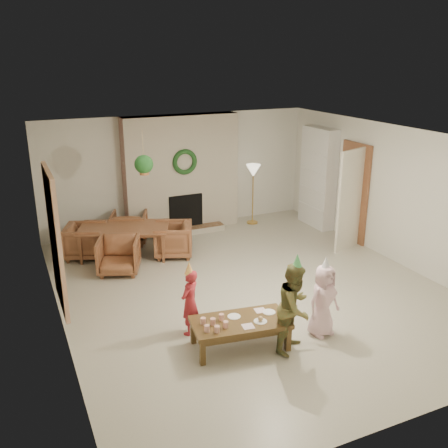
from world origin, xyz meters
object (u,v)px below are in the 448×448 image
dining_chair_left (85,241)px  child_red (190,302)px  child_pink (323,300)px  dining_chair_far (129,228)px  child_plaid (295,307)px  dining_table (125,242)px  dining_chair_right (173,240)px  coffee_table_top (240,322)px  dining_chair_near (119,255)px

dining_chair_left → child_red: (0.86, -3.38, 0.15)m
dining_chair_left → child_pink: (2.51, -4.15, 0.19)m
dining_chair_far → child_plaid: child_plaid is taller
dining_table → child_plaid: child_plaid is taller
dining_chair_far → dining_chair_right: 1.18m
coffee_table_top → child_red: bearing=136.9°
dining_table → dining_chair_near: bearing=-90.0°
dining_chair_far → dining_chair_left: size_ratio=1.00×
dining_chair_left → child_plaid: child_plaid is taller
dining_table → child_red: size_ratio=1.77×
dining_table → dining_chair_far: 0.74m
dining_chair_right → coffee_table_top: (-0.21, -3.38, 0.04)m
dining_chair_near → child_plaid: (1.54, -3.35, 0.28)m
child_plaid → dining_table: bearing=72.8°
dining_chair_far → dining_chair_right: (0.59, -1.02, 0.00)m
dining_chair_far → child_pink: size_ratio=0.70×
dining_chair_near → coffee_table_top: (0.91, -3.02, 0.04)m
dining_chair_near → child_plaid: size_ratio=0.59×
dining_chair_left → child_red: size_ratio=0.76×
child_pink → dining_chair_far: bearing=98.3°
dining_chair_near → coffee_table_top: dining_chair_near is taller
dining_chair_far → child_plaid: (1.00, -4.73, 0.28)m
dining_chair_near → dining_chair_far: 1.48m
coffee_table_top → child_plaid: (0.62, -0.33, 0.24)m
dining_chair_left → coffee_table_top: bearing=-140.3°
dining_chair_right → child_pink: (0.96, -3.55, 0.19)m
dining_chair_right → child_plaid: (0.41, -3.70, 0.28)m
dining_chair_far → coffee_table_top: size_ratio=0.56×
dining_table → dining_chair_near: dining_chair_near is taller
dining_chair_far → coffee_table_top: dining_chair_far is taller
dining_chair_left → child_red: child_red is taller
dining_chair_near → dining_chair_left: (-0.42, 0.96, 0.00)m
dining_chair_right → coffee_table_top: 3.39m
dining_chair_right → coffee_table_top: bearing=17.6°
dining_chair_far → dining_chair_near: bearing=90.0°
dining_chair_far → coffee_table_top: bearing=116.1°
coffee_table_top → dining_table: bearing=107.9°
dining_chair_left → child_plaid: bearing=-134.4°
child_plaid → child_pink: (0.55, 0.15, -0.09)m
child_plaid → dining_chair_far: bearing=67.4°
dining_chair_left → child_plaid: 4.74m
dining_chair_right → child_red: size_ratio=0.76×
child_red → child_plaid: 1.44m
dining_table → dining_chair_far: size_ratio=2.34×
dining_chair_far → dining_chair_left: (-0.96, -0.42, 0.00)m
dining_chair_near → dining_chair_right: same height
dining_chair_left → dining_chair_far: bearing=-45.0°
dining_chair_far → child_pink: child_pink is taller
dining_chair_left → child_pink: 4.86m
dining_chair_far → coffee_table_top: (0.38, -4.40, 0.04)m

